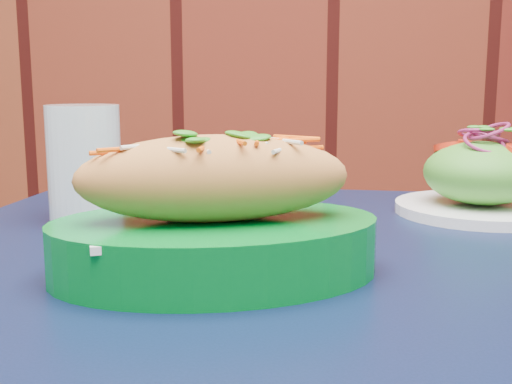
{
  "coord_description": "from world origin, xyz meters",
  "views": [
    {
      "loc": [
        -0.49,
        1.31,
        0.91
      ],
      "look_at": [
        -0.52,
        1.86,
        0.81
      ],
      "focal_mm": 45.0,
      "sensor_mm": 36.0,
      "label": 1
    }
  ],
  "objects": [
    {
      "name": "cafe_table",
      "position": [
        -0.47,
        1.83,
        0.66
      ],
      "size": [
        0.87,
        0.87,
        0.75
      ],
      "rotation": [
        0.0,
        0.0,
        -0.1
      ],
      "color": "black",
      "rests_on": "ground"
    },
    {
      "name": "banh_mi_basket",
      "position": [
        -0.55,
        1.81,
        0.8
      ],
      "size": [
        0.3,
        0.23,
        0.12
      ],
      "rotation": [
        0.0,
        0.0,
        0.24
      ],
      "color": "#006C1F",
      "rests_on": "cafe_table"
    },
    {
      "name": "salad_plate",
      "position": [
        -0.27,
        2.07,
        0.79
      ],
      "size": [
        0.2,
        0.2,
        0.1
      ],
      "rotation": [
        0.0,
        0.0,
        -0.35
      ],
      "color": "white",
      "rests_on": "cafe_table"
    },
    {
      "name": "water_glass",
      "position": [
        -0.72,
        2.0,
        0.81
      ],
      "size": [
        0.08,
        0.08,
        0.13
      ],
      "primitive_type": "cylinder",
      "color": "silver",
      "rests_on": "cafe_table"
    }
  ]
}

